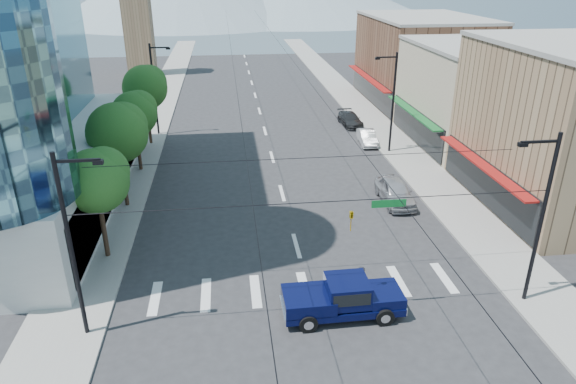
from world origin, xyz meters
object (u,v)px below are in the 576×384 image
Objects in this scene: parked_car_mid at (367,137)px; pickup_truck at (342,297)px; parked_car_near at (395,191)px; parked_car_far at (350,119)px; pedestrian at (361,284)px.

pickup_truck is at bearing -103.82° from parked_car_mid.
parked_car_mid is (1.49, 13.17, -0.18)m from parked_car_near.
parked_car_near is 13.25m from parked_car_mid.
parked_car_far is (7.97, 31.90, -0.37)m from pickup_truck.
parked_car_near reaches higher than parked_car_mid.
parked_car_far is at bearing 75.29° from pickup_truck.
parked_car_far is at bearing -11.79° from pedestrian.
parked_car_far is (6.73, 30.80, -0.33)m from pedestrian.
parked_car_near is 19.53m from parked_car_far.
parked_car_near is at bearing -97.92° from parked_car_far.
parked_car_near is at bearing -92.61° from parked_car_mid.
pedestrian is at bearing -106.38° from parked_car_far.
pedestrian is 0.49× the size of parked_car_mid.
pickup_truck is at bearing 131.92° from pedestrian.
pickup_truck is 32.88m from parked_car_far.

